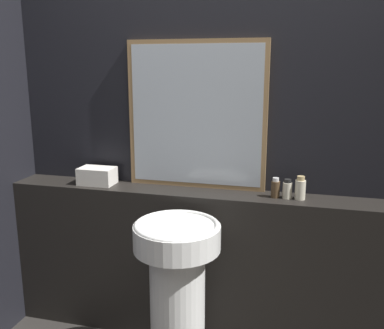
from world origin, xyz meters
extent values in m
cube|color=black|center=(0.00, 1.50, 1.25)|extent=(8.00, 0.06, 2.50)
cube|color=black|center=(0.00, 1.36, 0.44)|extent=(2.32, 0.23, 0.89)
cylinder|color=white|center=(-0.05, 0.96, 0.36)|extent=(0.27, 0.27, 0.72)
cylinder|color=white|center=(-0.05, 0.96, 0.77)|extent=(0.42, 0.42, 0.12)
torus|color=white|center=(-0.05, 0.96, 0.83)|extent=(0.41, 0.41, 0.02)
cube|color=#937047|center=(-0.08, 1.45, 1.30)|extent=(0.79, 0.03, 0.82)
cube|color=#B2BCC6|center=(-0.08, 1.45, 1.30)|extent=(0.74, 0.02, 0.77)
cube|color=silver|center=(-0.66, 1.36, 0.94)|extent=(0.21, 0.13, 0.10)
cylinder|color=#4C3823|center=(0.38, 1.36, 0.93)|extent=(0.05, 0.05, 0.09)
cylinder|color=silver|center=(0.38, 1.36, 0.98)|extent=(0.03, 0.03, 0.02)
cylinder|color=beige|center=(0.44, 1.36, 0.93)|extent=(0.05, 0.05, 0.08)
cylinder|color=black|center=(0.44, 1.36, 0.98)|extent=(0.04, 0.04, 0.02)
cylinder|color=beige|center=(0.50, 1.36, 0.94)|extent=(0.05, 0.05, 0.10)
cylinder|color=tan|center=(0.50, 1.36, 1.00)|extent=(0.04, 0.04, 0.02)
camera|label=1|loc=(0.50, -0.86, 1.57)|focal=40.00mm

